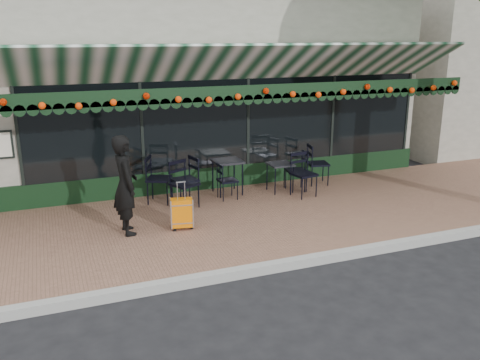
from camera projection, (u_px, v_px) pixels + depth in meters
name	position (u px, v px, depth m)	size (l,w,h in m)	color
ground	(260.00, 271.00, 7.87)	(80.00, 80.00, 0.00)	black
sidewalk	(218.00, 223.00, 9.64)	(18.00, 4.00, 0.15)	brown
curb	(262.00, 269.00, 7.77)	(18.00, 0.16, 0.15)	#9E9E99
restaurant_building	(150.00, 81.00, 14.26)	(12.00, 9.60, 4.50)	gray
woman	(125.00, 185.00, 8.76)	(0.64, 0.42, 1.76)	black
suitcase	(182.00, 213.00, 9.09)	(0.42, 0.28, 0.88)	orange
cafe_table_a	(280.00, 166.00, 11.21)	(0.52, 0.52, 0.64)	black
cafe_table_b	(227.00, 164.00, 11.04)	(0.61, 0.61, 0.75)	black
chair_a_left	(296.00, 171.00, 11.31)	(0.45, 0.45, 0.90)	black
chair_a_right	(318.00, 164.00, 11.80)	(0.48, 0.48, 0.95)	black
chair_a_front	(304.00, 175.00, 10.90)	(0.48, 0.48, 0.96)	black
chair_b_left	(185.00, 180.00, 10.43)	(0.49, 0.49, 0.98)	black
chair_b_right	(227.00, 181.00, 10.75)	(0.40, 0.40, 0.79)	black
chair_b_front	(184.00, 185.00, 10.16)	(0.48, 0.48, 0.97)	black
chair_solo	(159.00, 179.00, 10.49)	(0.50, 0.50, 1.00)	black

